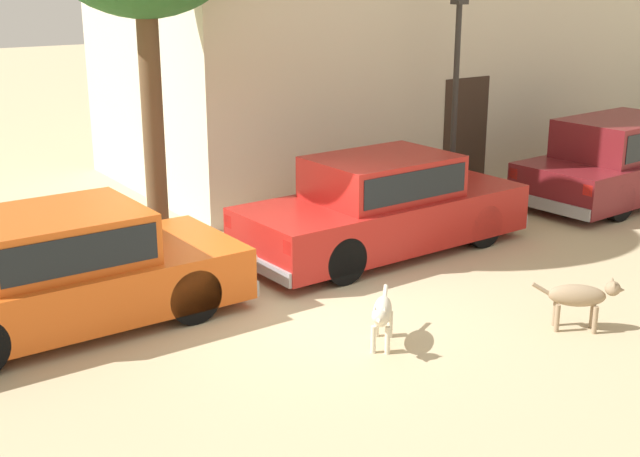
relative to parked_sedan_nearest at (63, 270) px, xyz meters
The scene contains 7 objects.
ground_plane 2.98m from the parked_sedan_nearest, 22.02° to the right, with size 80.00×80.00×0.00m, color tan.
parked_sedan_nearest is the anchor object (origin of this frame).
parked_sedan_second 4.79m from the parked_sedan_nearest, ahead, with size 4.67×1.90×1.45m.
parked_sedan_third 10.27m from the parked_sedan_nearest, ahead, with size 4.79×2.09×1.51m.
stray_dog_spotted 6.02m from the parked_sedan_nearest, 35.44° to the right, with size 0.83×0.75×0.65m.
stray_dog_tan 3.74m from the parked_sedan_nearest, 43.59° to the right, with size 0.78×0.85×0.63m.
street_lamp 7.76m from the parked_sedan_nearest, 11.27° to the left, with size 0.22×0.22×3.76m.
Camera 1 is at (-5.37, -8.26, 4.02)m, focal length 47.41 mm.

